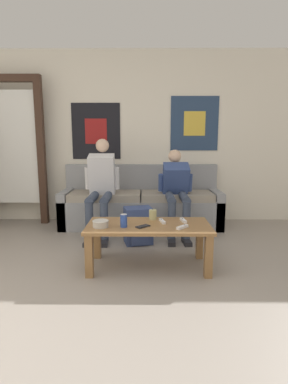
{
  "coord_description": "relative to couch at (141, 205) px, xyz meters",
  "views": [
    {
      "loc": [
        0.33,
        -1.76,
        1.24
      ],
      "look_at": [
        0.31,
        1.6,
        0.66
      ],
      "focal_mm": 28.0,
      "sensor_mm": 36.0,
      "label": 1
    }
  ],
  "objects": [
    {
      "name": "ground_plane",
      "position": [
        -0.26,
        -2.53,
        -0.3
      ],
      "size": [
        18.0,
        18.0,
        0.0
      ],
      "primitive_type": "plane",
      "color": "gray"
    },
    {
      "name": "wall_back",
      "position": [
        -0.26,
        0.34,
        0.98
      ],
      "size": [
        10.0,
        0.07,
        2.55
      ],
      "color": "silver",
      "rests_on": "ground_plane"
    },
    {
      "name": "door_frame",
      "position": [
        -1.91,
        0.12,
        0.9
      ],
      "size": [
        1.0,
        0.1,
        2.15
      ],
      "color": "#382319",
      "rests_on": "ground_plane"
    },
    {
      "name": "couch",
      "position": [
        0.0,
        0.0,
        0.0
      ],
      "size": [
        2.28,
        0.69,
        0.88
      ],
      "color": "gray",
      "rests_on": "ground_plane"
    },
    {
      "name": "coffee_table",
      "position": [
        0.1,
        -1.48,
        0.06
      ],
      "size": [
        1.19,
        0.57,
        0.43
      ],
      "color": "olive",
      "rests_on": "ground_plane"
    },
    {
      "name": "person_seated_adult",
      "position": [
        -0.53,
        -0.37,
        0.38
      ],
      "size": [
        0.47,
        0.9,
        1.26
      ],
      "color": "#384256",
      "rests_on": "ground_plane"
    },
    {
      "name": "person_seated_teen",
      "position": [
        0.47,
        -0.35,
        0.31
      ],
      "size": [
        0.47,
        0.96,
        1.11
      ],
      "color": "#384256",
      "rests_on": "ground_plane"
    },
    {
      "name": "backpack",
      "position": [
        -0.02,
        -0.8,
        -0.09
      ],
      "size": [
        0.37,
        0.33,
        0.44
      ],
      "color": "navy",
      "rests_on": "ground_plane"
    },
    {
      "name": "ceramic_bowl",
      "position": [
        -0.35,
        -1.58,
        0.17
      ],
      "size": [
        0.15,
        0.15,
        0.06
      ],
      "color": "#B7B2A8",
      "rests_on": "coffee_table"
    },
    {
      "name": "pillar_candle",
      "position": [
        0.14,
        -1.3,
        0.18
      ],
      "size": [
        0.08,
        0.08,
        0.11
      ],
      "color": "tan",
      "rests_on": "coffee_table"
    },
    {
      "name": "drink_can_blue",
      "position": [
        -0.14,
        -1.58,
        0.2
      ],
      "size": [
        0.07,
        0.07,
        0.12
      ],
      "color": "#28479E",
      "rests_on": "coffee_table"
    },
    {
      "name": "game_controller_near_left",
      "position": [
        0.41,
        -1.61,
        0.15
      ],
      "size": [
        0.12,
        0.13,
        0.03
      ],
      "color": "white",
      "rests_on": "coffee_table"
    },
    {
      "name": "game_controller_near_right",
      "position": [
        0.45,
        -1.38,
        0.15
      ],
      "size": [
        0.06,
        0.15,
        0.03
      ],
      "color": "white",
      "rests_on": "coffee_table"
    },
    {
      "name": "game_controller_far_center",
      "position": [
        0.23,
        -1.41,
        0.15
      ],
      "size": [
        0.06,
        0.15,
        0.03
      ],
      "color": "white",
      "rests_on": "coffee_table"
    },
    {
      "name": "cell_phone",
      "position": [
        0.04,
        -1.57,
        0.14
      ],
      "size": [
        0.15,
        0.14,
        0.01
      ],
      "color": "black",
      "rests_on": "coffee_table"
    }
  ]
}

